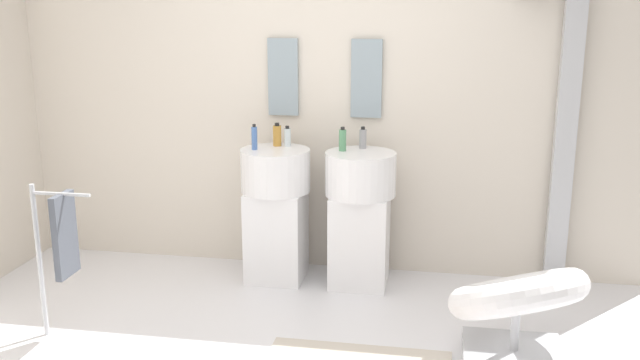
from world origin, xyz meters
TOP-DOWN VIEW (x-y plane):
  - rear_partition at (0.00, 1.65)m, footprint 4.80×0.10m
  - pedestal_sink_left at (-0.30, 1.30)m, footprint 0.49×0.49m
  - pedestal_sink_right at (0.30, 1.30)m, footprint 0.49×0.49m
  - vanity_mirror_left at (-0.30, 1.58)m, footprint 0.22×0.03m
  - vanity_mirror_right at (0.30, 1.58)m, footprint 0.22×0.03m
  - shower_column at (1.66, 1.53)m, footprint 0.49×0.24m
  - lounge_chair at (1.30, 0.35)m, footprint 1.09×1.09m
  - towel_rack at (-1.33, 0.16)m, footprint 0.37×0.22m
  - soap_bottle_amber at (-0.32, 1.42)m, footprint 0.06×0.06m
  - soap_bottle_grey at (0.30, 1.44)m, footprint 0.05×0.05m
  - soap_bottle_clear at (-0.24, 1.43)m, footprint 0.05×0.05m
  - soap_bottle_green at (0.17, 1.33)m, footprint 0.05×0.05m
  - soap_bottle_blue at (-0.44, 1.27)m, footprint 0.04×0.04m

SIDE VIEW (x-z plane):
  - lounge_chair at x=1.30m, z-range 0.03..0.67m
  - pedestal_sink_left at x=-0.30m, z-range 0.00..1.06m
  - pedestal_sink_right at x=0.30m, z-range 0.00..1.06m
  - towel_rack at x=-1.33m, z-range 0.15..1.10m
  - soap_bottle_clear at x=-0.24m, z-range 0.96..1.10m
  - soap_bottle_grey at x=0.30m, z-range 0.96..1.11m
  - soap_bottle_amber at x=-0.32m, z-range 0.96..1.12m
  - soap_bottle_green at x=0.17m, z-range 0.96..1.12m
  - soap_bottle_blue at x=-0.44m, z-range 0.96..1.14m
  - shower_column at x=1.66m, z-range 0.05..2.10m
  - rear_partition at x=0.00m, z-range 0.00..2.60m
  - vanity_mirror_left at x=-0.30m, z-range 1.16..1.72m
  - vanity_mirror_right at x=0.30m, z-range 1.16..1.72m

